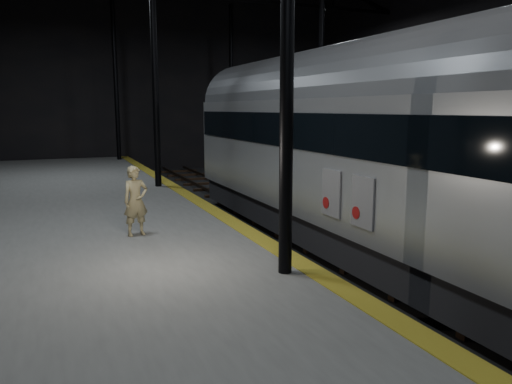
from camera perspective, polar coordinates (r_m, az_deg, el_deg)
ground at (r=15.36m, az=9.55°, el=-6.41°), size 44.00×44.00×0.00m
platform_left at (r=13.00m, az=-19.90°, el=-7.51°), size 9.00×43.80×1.00m
tactile_strip at (r=13.69m, az=-1.95°, el=-3.90°), size 0.50×43.80×0.01m
track at (r=15.34m, az=9.56°, el=-6.17°), size 2.40×43.00×0.24m
train at (r=12.93m, az=15.41°, el=5.17°), size 3.28×21.96×5.87m
woman at (r=12.89m, az=-13.58°, el=-1.01°), size 0.72×0.55×1.77m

